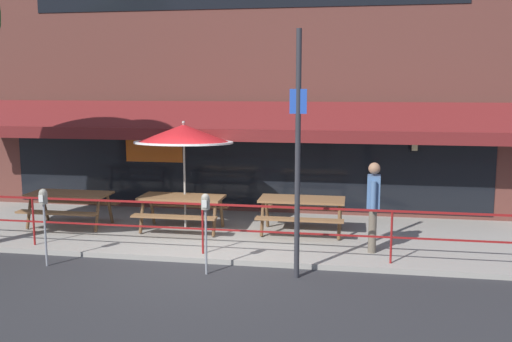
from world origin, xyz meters
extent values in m
plane|color=#2D2D30|center=(0.00, 0.00, 0.00)|extent=(120.00, 120.00, 0.00)
cube|color=#9E998E|center=(0.00, 2.00, 0.05)|extent=(15.00, 4.00, 0.10)
cube|color=brown|center=(0.00, 4.25, 3.99)|extent=(15.00, 0.50, 7.98)
cube|color=black|center=(0.00, 3.99, 1.35)|extent=(12.00, 0.02, 2.30)
cube|color=orange|center=(-2.25, 3.97, 1.65)|extent=(1.50, 0.02, 0.70)
cube|color=maroon|center=(0.00, 3.45, 2.50)|extent=(13.80, 0.92, 0.70)
cube|color=maroon|center=(0.00, 2.94, 2.10)|extent=(13.80, 0.08, 0.28)
cube|color=black|center=(4.12, 3.86, 2.03)|extent=(0.04, 0.28, 0.04)
cube|color=black|center=(4.12, 3.72, 1.85)|extent=(0.18, 0.18, 0.28)
cube|color=beige|center=(4.12, 3.72, 1.85)|extent=(0.13, 0.19, 0.20)
cylinder|color=maroon|center=(-3.45, 0.30, 0.57)|extent=(0.04, 0.04, 0.95)
cylinder|color=maroon|center=(0.00, 0.30, 0.57)|extent=(0.04, 0.04, 0.95)
cylinder|color=maroon|center=(3.45, 0.30, 0.57)|extent=(0.04, 0.04, 0.95)
cube|color=maroon|center=(0.00, 0.30, 1.05)|extent=(13.80, 0.04, 0.04)
cube|color=maroon|center=(0.00, 0.30, 0.57)|extent=(13.80, 0.03, 0.03)
cube|color=brown|center=(-3.47, 1.80, 0.84)|extent=(1.80, 0.80, 0.05)
cube|color=brown|center=(-3.47, 1.22, 0.54)|extent=(1.80, 0.26, 0.04)
cube|color=brown|center=(-3.47, 2.38, 0.54)|extent=(1.80, 0.26, 0.04)
cylinder|color=brown|center=(-2.67, 1.49, 0.47)|extent=(0.07, 0.30, 0.73)
cylinder|color=brown|center=(-2.67, 2.12, 0.47)|extent=(0.07, 0.30, 0.73)
cylinder|color=brown|center=(-4.27, 1.49, 0.47)|extent=(0.07, 0.30, 0.73)
cylinder|color=brown|center=(-4.27, 2.12, 0.47)|extent=(0.07, 0.30, 0.73)
cube|color=brown|center=(-0.89, 1.87, 0.84)|extent=(1.80, 0.80, 0.05)
cube|color=brown|center=(-0.89, 1.29, 0.54)|extent=(1.80, 0.26, 0.04)
cube|color=brown|center=(-0.89, 2.45, 0.54)|extent=(1.80, 0.26, 0.04)
cylinder|color=brown|center=(-0.09, 1.55, 0.47)|extent=(0.07, 0.30, 0.73)
cylinder|color=brown|center=(-0.09, 2.19, 0.47)|extent=(0.07, 0.30, 0.73)
cylinder|color=brown|center=(-1.69, 1.55, 0.47)|extent=(0.07, 0.30, 0.73)
cylinder|color=brown|center=(-1.69, 2.19, 0.47)|extent=(0.07, 0.30, 0.73)
cube|color=brown|center=(1.70, 2.08, 0.84)|extent=(1.80, 0.80, 0.05)
cube|color=brown|center=(1.70, 1.50, 0.54)|extent=(1.80, 0.26, 0.04)
cube|color=brown|center=(1.70, 2.66, 0.54)|extent=(1.80, 0.26, 0.04)
cylinder|color=brown|center=(2.50, 1.76, 0.47)|extent=(0.07, 0.30, 0.73)
cylinder|color=brown|center=(2.50, 2.40, 0.47)|extent=(0.07, 0.30, 0.73)
cylinder|color=brown|center=(0.90, 1.76, 0.47)|extent=(0.07, 0.30, 0.73)
cylinder|color=brown|center=(0.90, 2.40, 0.47)|extent=(0.07, 0.30, 0.73)
cylinder|color=#B7B2A8|center=(-0.89, 2.10, 1.25)|extent=(0.04, 0.04, 2.30)
cone|color=red|center=(-0.89, 2.10, 2.20)|extent=(2.10, 2.12, 0.50)
cylinder|color=white|center=(-0.89, 2.10, 2.01)|extent=(2.14, 2.14, 0.14)
sphere|color=#B7B2A8|center=(-0.89, 2.10, 2.44)|extent=(0.07, 0.07, 0.07)
cylinder|color=#665B4C|center=(3.14, 0.91, 0.53)|extent=(0.15, 0.15, 0.86)
cylinder|color=#665B4C|center=(3.15, 1.11, 0.53)|extent=(0.15, 0.15, 0.86)
cube|color=#4C709E|center=(3.14, 1.01, 1.26)|extent=(0.25, 0.41, 0.60)
cylinder|color=#4C709E|center=(3.13, 0.75, 1.23)|extent=(0.10, 0.10, 0.54)
cylinder|color=#4C709E|center=(3.15, 1.27, 1.23)|extent=(0.10, 0.10, 0.54)
sphere|color=#9E7051|center=(3.14, 1.01, 1.70)|extent=(0.22, 0.22, 0.22)
cylinder|color=gray|center=(-2.67, -0.60, 0.57)|extent=(0.04, 0.04, 1.15)
cylinder|color=gray|center=(-2.67, -0.60, 1.25)|extent=(0.15, 0.15, 0.20)
sphere|color=gray|center=(-2.67, -0.60, 1.35)|extent=(0.14, 0.14, 0.14)
cube|color=silver|center=(-2.67, -0.69, 1.26)|extent=(0.08, 0.01, 0.13)
cylinder|color=gray|center=(0.29, -0.55, 0.57)|extent=(0.04, 0.04, 1.15)
cylinder|color=gray|center=(0.29, -0.55, 1.25)|extent=(0.15, 0.15, 0.20)
sphere|color=gray|center=(0.29, -0.55, 1.35)|extent=(0.14, 0.14, 0.14)
cube|color=silver|center=(0.29, -0.63, 1.26)|extent=(0.08, 0.01, 0.13)
cylinder|color=#2D2D33|center=(1.84, -0.45, 2.07)|extent=(0.09, 0.09, 4.14)
cube|color=blue|center=(1.84, -0.47, 2.98)|extent=(0.28, 0.02, 0.40)
camera|label=1|loc=(2.76, -9.76, 3.26)|focal=40.00mm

